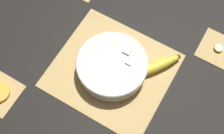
{
  "coord_description": "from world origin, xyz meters",
  "views": [
    {
      "loc": [
        -0.23,
        0.39,
        1.05
      ],
      "look_at": [
        0.0,
        0.0,
        0.03
      ],
      "focal_mm": 50.0,
      "sensor_mm": 36.0,
      "label": 1
    }
  ],
  "objects": [
    {
      "name": "fruit_salad_bowl",
      "position": [
        0.0,
        0.0,
        0.04
      ],
      "size": [
        0.25,
        0.25,
        0.07
      ],
      "color": "silver",
      "rests_on": "bamboo_mat_center"
    },
    {
      "name": "ground_plane",
      "position": [
        0.0,
        0.0,
        0.0
      ],
      "size": [
        6.0,
        6.0,
        0.0
      ],
      "primitive_type": "plane",
      "color": "black"
    },
    {
      "name": "bamboo_mat_center",
      "position": [
        -0.0,
        0.0,
        0.0
      ],
      "size": [
        0.41,
        0.38,
        0.01
      ],
      "color": "tan",
      "rests_on": "ground_plane"
    },
    {
      "name": "whole_banana",
      "position": [
        -0.14,
        -0.09,
        0.03
      ],
      "size": [
        0.13,
        0.17,
        0.04
      ],
      "color": "yellow",
      "rests_on": "bamboo_mat_center"
    },
    {
      "name": "coaster_mat_near_left",
      "position": [
        -0.3,
        -0.28,
        0.0
      ],
      "size": [
        0.14,
        0.14,
        0.01
      ],
      "color": "tan",
      "rests_on": "ground_plane"
    },
    {
      "name": "banana_coin_single",
      "position": [
        -0.3,
        -0.28,
        0.01
      ],
      "size": [
        0.03,
        0.03,
        0.01
      ],
      "color": "#F4EABC",
      "rests_on": "coaster_mat_near_left"
    }
  ]
}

